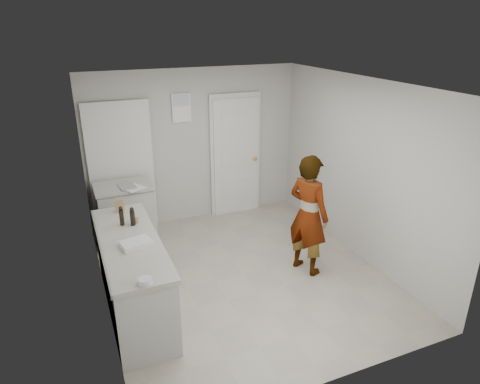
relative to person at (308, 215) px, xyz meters
name	(u,v)px	position (x,y,z in m)	size (l,w,h in m)	color
ground	(243,274)	(-0.84, 0.20, -0.81)	(4.00, 4.00, 0.00)	#ACA590
room_shell	(186,162)	(-1.01, 2.16, 0.21)	(4.00, 4.00, 4.00)	beige
main_counter	(133,278)	(-2.29, 0.00, -0.39)	(0.64, 1.96, 0.93)	silver
side_counter	(127,215)	(-2.09, 1.75, -0.39)	(0.84, 0.61, 0.93)	silver
person	(308,215)	(0.00, 0.00, 0.00)	(0.60, 0.39, 1.63)	silver
cake_mix_box	(120,206)	(-2.27, 0.80, 0.20)	(0.11, 0.05, 0.17)	#A57852
spice_jar	(137,220)	(-2.13, 0.40, 0.15)	(0.05, 0.05, 0.08)	tan
oil_cruet_a	(132,217)	(-2.18, 0.36, 0.22)	(0.06, 0.06, 0.23)	black
oil_cruet_b	(121,216)	(-2.30, 0.41, 0.23)	(0.05, 0.05, 0.24)	black
baking_dish	(136,244)	(-2.24, -0.16, 0.14)	(0.35, 0.28, 0.06)	silver
egg_bowl	(145,281)	(-2.29, -0.90, 0.14)	(0.13, 0.13, 0.05)	silver
papers	(132,187)	(-1.99, 1.59, 0.12)	(0.26, 0.33, 0.01)	white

